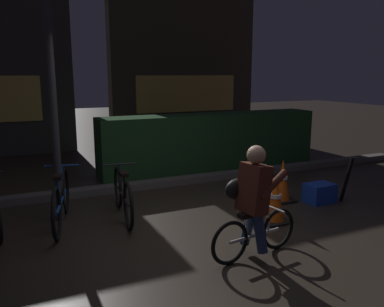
{
  "coord_description": "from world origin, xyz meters",
  "views": [
    {
      "loc": [
        -2.03,
        -4.26,
        1.97
      ],
      "look_at": [
        0.2,
        0.6,
        0.9
      ],
      "focal_mm": 36.93,
      "sensor_mm": 36.0,
      "label": 1
    }
  ],
  "objects": [
    {
      "name": "ground_plane",
      "position": [
        0.0,
        0.0,
        0.0
      ],
      "size": [
        40.0,
        40.0,
        0.0
      ],
      "primitive_type": "plane",
      "color": "#2D261E"
    },
    {
      "name": "sidewalk_curb",
      "position": [
        0.0,
        2.2,
        0.06
      ],
      "size": [
        12.0,
        0.24,
        0.12
      ],
      "primitive_type": "cube",
      "color": "#56544F",
      "rests_on": "ground"
    },
    {
      "name": "hedge_row",
      "position": [
        1.8,
        3.1,
        0.58
      ],
      "size": [
        4.8,
        0.7,
        1.16
      ],
      "primitive_type": "cube",
      "color": "#214723",
      "rests_on": "ground"
    },
    {
      "name": "storefront_right",
      "position": [
        2.94,
        7.2,
        2.39
      ],
      "size": [
        4.65,
        0.54,
        4.8
      ],
      "color": "#42382D",
      "rests_on": "ground"
    },
    {
      "name": "street_post",
      "position": [
        -1.52,
        1.2,
        1.5
      ],
      "size": [
        0.1,
        0.1,
        3.0
      ],
      "primitive_type": "cylinder",
      "color": "#2D2D33",
      "rests_on": "ground"
    },
    {
      "name": "parked_bike_center_left",
      "position": [
        -1.52,
        0.98,
        0.35
      ],
      "size": [
        0.49,
        1.63,
        0.77
      ],
      "rotation": [
        0.0,
        0.0,
        1.35
      ],
      "color": "black",
      "rests_on": "ground"
    },
    {
      "name": "parked_bike_center_right",
      "position": [
        -0.71,
        0.94,
        0.33
      ],
      "size": [
        0.46,
        1.56,
        0.72
      ],
      "rotation": [
        0.0,
        0.0,
        1.46
      ],
      "color": "black",
      "rests_on": "ground"
    },
    {
      "name": "traffic_cone_near",
      "position": [
        1.12,
        -0.1,
        0.31
      ],
      "size": [
        0.36,
        0.36,
        0.65
      ],
      "color": "black",
      "rests_on": "ground"
    },
    {
      "name": "traffic_cone_far",
      "position": [
        1.77,
        0.6,
        0.33
      ],
      "size": [
        0.36,
        0.36,
        0.67
      ],
      "color": "black",
      "rests_on": "ground"
    },
    {
      "name": "blue_crate",
      "position": [
        2.26,
        0.3,
        0.15
      ],
      "size": [
        0.45,
        0.33,
        0.3
      ],
      "primitive_type": "cube",
      "rotation": [
        0.0,
        0.0,
        0.03
      ],
      "color": "#193DB7",
      "rests_on": "ground"
    },
    {
      "name": "cyclist",
      "position": [
        0.26,
        -0.84,
        0.63
      ],
      "size": [
        1.18,
        0.5,
        1.25
      ],
      "rotation": [
        0.0,
        0.0,
        0.15
      ],
      "color": "black",
      "rests_on": "ground"
    },
    {
      "name": "closed_umbrella",
      "position": [
        2.55,
        0.05,
        0.4
      ],
      "size": [
        0.22,
        0.38,
        0.79
      ],
      "primitive_type": "cylinder",
      "rotation": [
        0.0,
        0.43,
        4.25
      ],
      "color": "black",
      "rests_on": "ground"
    }
  ]
}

